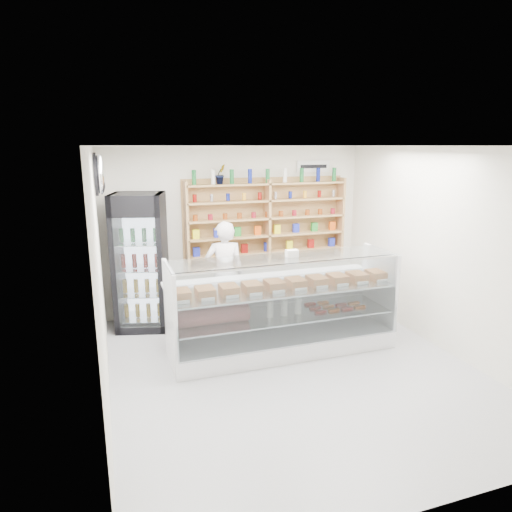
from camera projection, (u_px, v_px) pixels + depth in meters
name	position (u px, v px, depth m)	size (l,w,h in m)	color
room	(295.00, 264.00, 5.55)	(5.00, 5.00, 5.00)	#AEAEB3
display_counter	(282.00, 325.00, 6.36)	(3.12, 0.93, 1.36)	white
shop_worker	(225.00, 273.00, 7.21)	(0.61, 0.40, 1.68)	white
drinks_cooler	(141.00, 262.00, 7.04)	(0.92, 0.91, 2.11)	black
wall_shelving	(267.00, 218.00, 7.82)	(2.84, 0.28, 1.33)	#AC7751
potted_plant	(220.00, 174.00, 7.38)	(0.18, 0.14, 0.32)	#1E6626
security_mirror	(100.00, 174.00, 5.73)	(0.15, 0.50, 0.50)	silver
wall_sign	(313.00, 166.00, 8.01)	(0.62, 0.03, 0.20)	white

